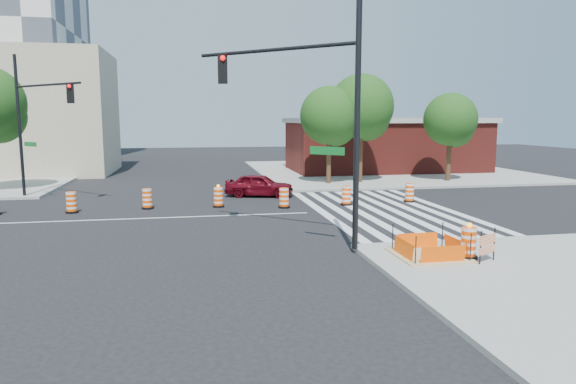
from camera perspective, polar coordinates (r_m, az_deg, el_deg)
name	(u,v)px	position (r m, az deg, el deg)	size (l,w,h in m)	color
ground	(159,218)	(24.38, -14.17, -2.81)	(120.00, 120.00, 0.00)	black
sidewalk_ne	(385,171)	(45.25, 10.67, 2.34)	(22.00, 22.00, 0.15)	gray
crosswalk_east	(384,210)	(26.09, 10.60, -1.98)	(6.75, 13.50, 0.01)	silver
lane_centerline	(159,218)	(24.38, -14.17, -2.80)	(14.00, 0.12, 0.01)	silver
excavation_pit	(429,254)	(17.22, 15.44, -6.63)	(2.20, 2.20, 0.90)	tan
brick_storefront	(385,145)	(45.08, 10.75, 5.17)	(16.50, 8.50, 4.60)	maroon
beige_midrise	(22,113)	(47.87, -27.43, 7.79)	(14.00, 10.00, 10.00)	tan
red_coupe	(259,185)	(30.17, -3.21, 0.79)	(1.60, 3.98, 1.36)	#550711
signal_pole_se	(309,94)	(17.99, 2.31, 10.81)	(5.01, 4.58, 8.77)	black
signal_pole_nw	(35,113)	(31.49, -26.32, 7.92)	(4.34, 4.34, 7.94)	black
pit_drum	(469,244)	(17.18, 19.43, -5.44)	(0.59, 0.59, 1.15)	black
barricade	(488,244)	(16.95, 21.30, -5.41)	(0.79, 0.45, 1.03)	#FF4E05
tree_north_c	(330,119)	(35.14, 4.66, 8.09)	(3.96, 3.96, 6.73)	#382314
tree_north_d	(362,110)	(36.16, 8.20, 8.97)	(4.48, 4.48, 7.61)	#382314
tree_north_e	(451,123)	(38.34, 17.61, 7.36)	(3.77, 3.74, 6.36)	#382314
median_drum_2	(72,203)	(26.95, -22.92, -1.15)	(0.60, 0.60, 1.02)	black
median_drum_3	(147,199)	(26.91, -15.36, -0.81)	(0.60, 0.60, 1.02)	black
median_drum_4	(218,198)	(26.72, -7.74, -0.63)	(0.60, 0.60, 1.18)	black
median_drum_5	(284,199)	(26.24, -0.45, -0.74)	(0.60, 0.60, 1.02)	black
median_drum_6	(346,196)	(27.22, 6.50, -0.47)	(0.60, 0.60, 1.02)	black
median_drum_7	(410,193)	(28.84, 13.35, -0.16)	(0.60, 0.60, 1.02)	black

